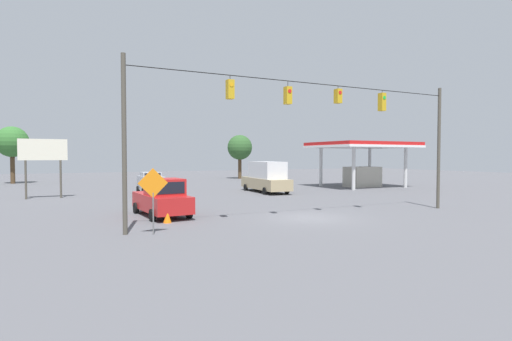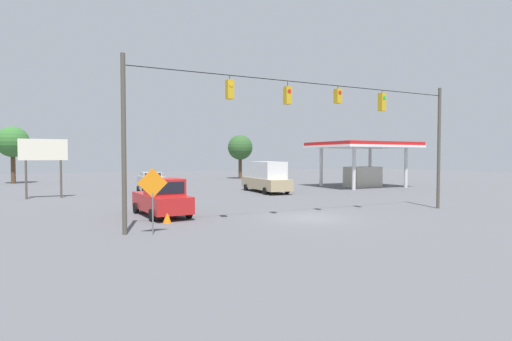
{
  "view_description": "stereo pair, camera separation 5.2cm",
  "coord_description": "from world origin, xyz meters",
  "px_view_note": "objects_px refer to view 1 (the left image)",
  "views": [
    {
      "loc": [
        12.22,
        17.98,
        3.34
      ],
      "look_at": [
        -0.44,
        -7.38,
        2.33
      ],
      "focal_mm": 28.0,
      "sensor_mm": 36.0,
      "label": 1
    },
    {
      "loc": [
        12.17,
        18.01,
        3.34
      ],
      "look_at": [
        -0.44,
        -7.38,
        2.33
      ],
      "focal_mm": 28.0,
      "sensor_mm": 36.0,
      "label": 2
    }
  ],
  "objects_px": {
    "gas_station": "(362,154)",
    "roadside_billboard": "(43,155)",
    "traffic_cone_nearest": "(167,216)",
    "work_zone_sign": "(153,188)",
    "traffic_cone_third": "(146,205)",
    "traffic_cone_second": "(155,210)",
    "tree_horizon_left": "(240,148)",
    "overhead_signal_span": "(314,125)",
    "sedan_silver_withflow_far": "(151,182)",
    "tree_horizon_right": "(12,142)",
    "box_truck_tan_oncoming_far": "(266,177)",
    "traffic_cone_fourth": "(140,201)",
    "pickup_truck_red_parked_shoulder": "(162,199)"
  },
  "relations": [
    {
      "from": "sedan_silver_withflow_far",
      "to": "roadside_billboard",
      "type": "relative_size",
      "value": 0.84
    },
    {
      "from": "sedan_silver_withflow_far",
      "to": "tree_horizon_left",
      "type": "relative_size",
      "value": 0.6
    },
    {
      "from": "overhead_signal_span",
      "to": "tree_horizon_left",
      "type": "distance_m",
      "value": 38.74
    },
    {
      "from": "traffic_cone_second",
      "to": "tree_horizon_left",
      "type": "relative_size",
      "value": 0.1
    },
    {
      "from": "overhead_signal_span",
      "to": "traffic_cone_second",
      "type": "distance_m",
      "value": 9.92
    },
    {
      "from": "traffic_cone_third",
      "to": "sedan_silver_withflow_far",
      "type": "bearing_deg",
      "value": -103.25
    },
    {
      "from": "gas_station",
      "to": "roadside_billboard",
      "type": "height_order",
      "value": "gas_station"
    },
    {
      "from": "roadside_billboard",
      "to": "traffic_cone_fourth",
      "type": "bearing_deg",
      "value": 126.06
    },
    {
      "from": "traffic_cone_nearest",
      "to": "work_zone_sign",
      "type": "distance_m",
      "value": 3.43
    },
    {
      "from": "sedan_silver_withflow_far",
      "to": "work_zone_sign",
      "type": "height_order",
      "value": "work_zone_sign"
    },
    {
      "from": "traffic_cone_third",
      "to": "tree_horizon_left",
      "type": "bearing_deg",
      "value": -123.74
    },
    {
      "from": "sedan_silver_withflow_far",
      "to": "roadside_billboard",
      "type": "height_order",
      "value": "roadside_billboard"
    },
    {
      "from": "tree_horizon_left",
      "to": "gas_station",
      "type": "bearing_deg",
      "value": 104.66
    },
    {
      "from": "overhead_signal_span",
      "to": "traffic_cone_nearest",
      "type": "height_order",
      "value": "overhead_signal_span"
    },
    {
      "from": "traffic_cone_second",
      "to": "work_zone_sign",
      "type": "relative_size",
      "value": 0.23
    },
    {
      "from": "traffic_cone_second",
      "to": "traffic_cone_third",
      "type": "height_order",
      "value": "same"
    },
    {
      "from": "traffic_cone_second",
      "to": "tree_horizon_left",
      "type": "distance_m",
      "value": 37.88
    },
    {
      "from": "traffic_cone_third",
      "to": "tree_horizon_right",
      "type": "xyz_separation_m",
      "value": [
        9.77,
        -31.73,
        4.73
      ]
    },
    {
      "from": "traffic_cone_second",
      "to": "traffic_cone_fourth",
      "type": "height_order",
      "value": "same"
    },
    {
      "from": "traffic_cone_second",
      "to": "traffic_cone_third",
      "type": "distance_m",
      "value": 2.84
    },
    {
      "from": "overhead_signal_span",
      "to": "pickup_truck_red_parked_shoulder",
      "type": "bearing_deg",
      "value": -32.86
    },
    {
      "from": "pickup_truck_red_parked_shoulder",
      "to": "work_zone_sign",
      "type": "height_order",
      "value": "work_zone_sign"
    },
    {
      "from": "box_truck_tan_oncoming_far",
      "to": "traffic_cone_third",
      "type": "xyz_separation_m",
      "value": [
        12.49,
        7.56,
        -1.08
      ]
    },
    {
      "from": "traffic_cone_third",
      "to": "work_zone_sign",
      "type": "bearing_deg",
      "value": 81.2
    },
    {
      "from": "work_zone_sign",
      "to": "sedan_silver_withflow_far",
      "type": "bearing_deg",
      "value": -101.39
    },
    {
      "from": "overhead_signal_span",
      "to": "gas_station",
      "type": "distance_m",
      "value": 23.89
    },
    {
      "from": "traffic_cone_third",
      "to": "box_truck_tan_oncoming_far",
      "type": "bearing_deg",
      "value": -148.81
    },
    {
      "from": "sedan_silver_withflow_far",
      "to": "traffic_cone_nearest",
      "type": "distance_m",
      "value": 16.54
    },
    {
      "from": "box_truck_tan_oncoming_far",
      "to": "gas_station",
      "type": "distance_m",
      "value": 12.71
    },
    {
      "from": "box_truck_tan_oncoming_far",
      "to": "tree_horizon_left",
      "type": "height_order",
      "value": "tree_horizon_left"
    },
    {
      "from": "sedan_silver_withflow_far",
      "to": "traffic_cone_fourth",
      "type": "bearing_deg",
      "value": 73.92
    },
    {
      "from": "sedan_silver_withflow_far",
      "to": "box_truck_tan_oncoming_far",
      "type": "bearing_deg",
      "value": 160.76
    },
    {
      "from": "traffic_cone_nearest",
      "to": "traffic_cone_third",
      "type": "relative_size",
      "value": 1.0
    },
    {
      "from": "roadside_billboard",
      "to": "work_zone_sign",
      "type": "distance_m",
      "value": 19.2
    },
    {
      "from": "traffic_cone_fourth",
      "to": "tree_horizon_left",
      "type": "relative_size",
      "value": 0.1
    },
    {
      "from": "tree_horizon_left",
      "to": "overhead_signal_span",
      "type": "bearing_deg",
      "value": 71.69
    },
    {
      "from": "pickup_truck_red_parked_shoulder",
      "to": "traffic_cone_fourth",
      "type": "xyz_separation_m",
      "value": [
        0.24,
        -5.29,
        -0.65
      ]
    },
    {
      "from": "sedan_silver_withflow_far",
      "to": "tree_horizon_left",
      "type": "bearing_deg",
      "value": -132.88
    },
    {
      "from": "traffic_cone_third",
      "to": "gas_station",
      "type": "bearing_deg",
      "value": -160.92
    },
    {
      "from": "overhead_signal_span",
      "to": "box_truck_tan_oncoming_far",
      "type": "bearing_deg",
      "value": -108.69
    },
    {
      "from": "traffic_cone_third",
      "to": "tree_horizon_right",
      "type": "bearing_deg",
      "value": -72.89
    },
    {
      "from": "traffic_cone_fourth",
      "to": "roadside_billboard",
      "type": "distance_m",
      "value": 10.6
    },
    {
      "from": "gas_station",
      "to": "traffic_cone_fourth",
      "type": "bearing_deg",
      "value": 14.17
    },
    {
      "from": "gas_station",
      "to": "roadside_billboard",
      "type": "bearing_deg",
      "value": -3.54
    },
    {
      "from": "overhead_signal_span",
      "to": "gas_station",
      "type": "relative_size",
      "value": 1.91
    },
    {
      "from": "gas_station",
      "to": "tree_horizon_right",
      "type": "bearing_deg",
      "value": -33.62
    },
    {
      "from": "roadside_billboard",
      "to": "overhead_signal_span",
      "type": "bearing_deg",
      "value": 126.33
    },
    {
      "from": "pickup_truck_red_parked_shoulder",
      "to": "gas_station",
      "type": "relative_size",
      "value": 0.51
    },
    {
      "from": "sedan_silver_withflow_far",
      "to": "gas_station",
      "type": "height_order",
      "value": "gas_station"
    },
    {
      "from": "traffic_cone_second",
      "to": "tree_horizon_right",
      "type": "relative_size",
      "value": 0.09
    }
  ]
}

